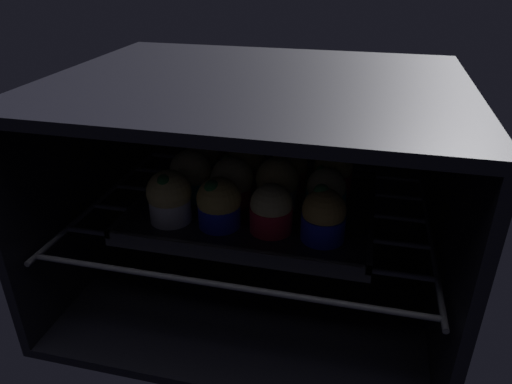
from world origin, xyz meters
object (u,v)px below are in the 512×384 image
muffin_row1_col0 (191,175)px  muffin_row2_col0 (203,160)px  muffin_row1_col1 (232,182)px  muffin_row2_col2 (289,170)px  baking_tray (256,207)px  muffin_row1_col2 (277,184)px  muffin_row2_col1 (246,164)px  muffin_row1_col3 (326,192)px  muffin_row0_col0 (169,197)px  muffin_row0_col2 (271,210)px  muffin_row2_col3 (333,172)px  muffin_row0_col3 (324,216)px  muffin_row0_col1 (219,204)px

muffin_row1_col0 → muffin_row2_col0: 6.92cm
muffin_row1_col1 → muffin_row2_col2: (7.91, 7.21, -0.22)cm
baking_tray → muffin_row1_col2: (3.34, 0.37, 4.35)cm
muffin_row1_col0 → muffin_row2_col1: (7.46, 6.78, -0.10)cm
muffin_row2_col0 → muffin_row2_col2: (15.36, -0.17, -0.28)cm
muffin_row1_col3 → muffin_row2_col2: (-6.96, 6.92, -0.06)cm
muffin_row1_col0 → muffin_row1_col3: 21.95cm
muffin_row1_col2 → muffin_row2_col0: muffin_row1_col2 is taller
muffin_row2_col2 → muffin_row2_col1: bearing=179.7°
muffin_row0_col0 → muffin_row0_col2: 15.30cm
muffin_row1_col0 → muffin_row2_col3: bearing=16.9°
muffin_row1_col3 → muffin_row2_col3: size_ratio=0.92×
baking_tray → muffin_row0_col3: bearing=-33.3°
muffin_row1_col3 → muffin_row2_col1: (-14.48, 6.95, 0.22)cm
muffin_row0_col0 → muffin_row2_col0: size_ratio=1.04×
muffin_row1_col1 → muffin_row2_col0: muffin_row2_col0 is taller
baking_tray → muffin_row1_col2: size_ratio=4.55×
muffin_row0_col0 → muffin_row1_col0: 8.11cm
muffin_row1_col2 → muffin_row1_col1: bearing=-176.2°
muffin_row0_col0 → baking_tray: bearing=34.3°
muffin_row2_col1 → muffin_row2_col2: muffin_row2_col1 is taller
muffin_row2_col1 → muffin_row0_col1: bearing=-91.0°
muffin_row0_col2 → muffin_row0_col0: bearing=-177.2°
muffin_row0_col1 → muffin_row0_col2: (7.68, 0.49, -0.22)cm
baking_tray → muffin_row2_col3: muffin_row2_col3 is taller
muffin_row0_col1 → muffin_row2_col0: bearing=117.3°
muffin_row0_col0 → muffin_row0_col1: 7.60cm
baking_tray → muffin_row2_col1: muffin_row2_col1 is taller
muffin_row0_col3 → muffin_row1_col0: muffin_row0_col3 is taller
baking_tray → muffin_row2_col0: (-11.35, 7.27, 4.17)cm
muffin_row0_col1 → muffin_row1_col0: (-7.22, 7.84, 0.17)cm
muffin_row2_col1 → baking_tray: bearing=-63.8°
muffin_row2_col1 → muffin_row1_col3: bearing=-25.6°
muffin_row2_col2 → muffin_row1_col1: bearing=-137.6°
muffin_row0_col3 → muffin_row1_col0: size_ratio=1.02×
muffin_row1_col3 → muffin_row2_col3: 6.98cm
muffin_row0_col1 → muffin_row1_col1: 7.38cm
muffin_row1_col3 → muffin_row0_col3: bearing=-86.4°
muffin_row0_col3 → muffin_row2_col3: 14.66cm
muffin_row2_col2 → muffin_row2_col3: size_ratio=0.92×
baking_tray → muffin_row0_col2: 8.92cm
muffin_row0_col0 → muffin_row2_col3: (22.73, 14.88, 0.00)cm
muffin_row1_col2 → muffin_row2_col1: size_ratio=0.97×
muffin_row0_col3 → muffin_row2_col3: bearing=90.2°
muffin_row1_col0 → muffin_row1_col3: (21.94, -0.17, -0.33)cm
muffin_row0_col0 → muffin_row0_col2: bearing=2.8°
muffin_row0_col0 → muffin_row2_col1: bearing=62.2°
muffin_row1_col3 → muffin_row2_col3: muffin_row2_col3 is taller
baking_tray → muffin_row0_col1: (-3.75, -7.49, 4.11)cm
baking_tray → muffin_row0_col0: bearing=-145.7°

